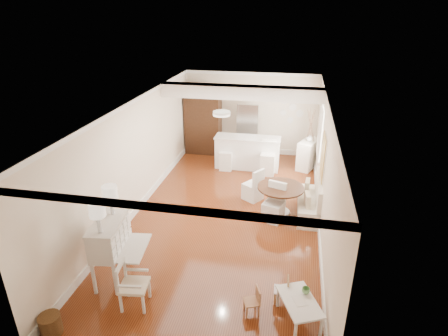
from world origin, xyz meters
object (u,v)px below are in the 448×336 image
(bar_stool_right, at_px, (268,158))
(fridge, at_px, (258,131))
(secretary_bureau, at_px, (111,251))
(slip_chair_near, at_px, (274,203))
(gustavian_armchair, at_px, (134,285))
(wicker_basket, at_px, (50,324))
(kids_chair_a, at_px, (252,301))
(breakfast_counter, at_px, (247,152))
(pantry_cabinet, at_px, (203,121))
(sideboard, at_px, (308,154))
(bar_stool_left, at_px, (226,155))
(dining_table, at_px, (280,201))
(kids_chair_b, at_px, (281,289))
(slip_chair_far, at_px, (253,184))
(kids_table, at_px, (299,311))

(bar_stool_right, distance_m, fridge, 1.57)
(secretary_bureau, height_order, slip_chair_near, secretary_bureau)
(gustavian_armchair, height_order, wicker_basket, gustavian_armchair)
(kids_chair_a, bearing_deg, slip_chair_near, 156.77)
(wicker_basket, distance_m, breakfast_counter, 7.51)
(wicker_basket, bearing_deg, secretary_bureau, 74.79)
(pantry_cabinet, height_order, sideboard, pantry_cabinet)
(gustavian_armchair, bearing_deg, sideboard, -30.90)
(secretary_bureau, distance_m, bar_stool_left, 5.62)
(slip_chair_near, bearing_deg, pantry_cabinet, 142.05)
(dining_table, height_order, bar_stool_left, bar_stool_left)
(bar_stool_right, xyz_separation_m, fridge, (-0.48, 1.45, 0.36))
(wicker_basket, distance_m, kids_chair_b, 3.82)
(kids_chair_b, relative_size, sideboard, 0.54)
(wicker_basket, distance_m, slip_chair_far, 5.72)
(kids_table, height_order, kids_chair_b, kids_chair_b)
(slip_chair_far, xyz_separation_m, breakfast_counter, (-0.44, 2.10, 0.07))
(breakfast_counter, xyz_separation_m, bar_stool_right, (0.68, -0.40, 0.02))
(slip_chair_near, relative_size, sideboard, 0.99)
(wicker_basket, distance_m, slip_chair_near, 5.24)
(breakfast_counter, distance_m, sideboard, 1.94)
(gustavian_armchair, xyz_separation_m, wicker_basket, (-1.07, -0.84, -0.26))
(bar_stool_right, distance_m, sideboard, 1.44)
(sideboard, bearing_deg, pantry_cabinet, -169.76)
(breakfast_counter, relative_size, bar_stool_left, 2.12)
(kids_chair_a, xyz_separation_m, fridge, (-0.73, 7.22, 0.64))
(dining_table, bearing_deg, bar_stool_left, 126.18)
(breakfast_counter, bearing_deg, kids_table, -74.58)
(secretary_bureau, xyz_separation_m, kids_chair_a, (2.69, -0.40, -0.36))
(kids_table, distance_m, pantry_cabinet, 8.08)
(secretary_bureau, relative_size, sideboard, 1.30)
(secretary_bureau, xyz_separation_m, bar_stool_left, (1.13, 5.50, -0.14))
(kids_table, xyz_separation_m, bar_stool_left, (-2.34, 5.91, 0.27))
(kids_chair_a, xyz_separation_m, dining_table, (0.27, 3.40, 0.12))
(kids_chair_b, bearing_deg, bar_stool_left, -162.42)
(gustavian_armchair, distance_m, wicker_basket, 1.39)
(bar_stool_left, height_order, fridge, fridge)
(dining_table, xyz_separation_m, sideboard, (0.70, 3.15, 0.07))
(bar_stool_right, bearing_deg, slip_chair_near, -82.22)
(kids_chair_b, bearing_deg, breakfast_counter, -169.08)
(kids_chair_b, distance_m, breakfast_counter, 5.96)
(wicker_basket, distance_m, fridge, 8.60)
(fridge, bearing_deg, dining_table, -75.41)
(sideboard, bearing_deg, fridge, 179.62)
(pantry_cabinet, distance_m, fridge, 1.92)
(gustavian_armchair, distance_m, bar_stool_right, 6.21)
(kids_table, height_order, bar_stool_left, bar_stool_left)
(slip_chair_near, relative_size, fridge, 0.53)
(breakfast_counter, xyz_separation_m, sideboard, (1.90, 0.37, -0.06))
(slip_chair_far, bearing_deg, gustavian_armchair, 14.29)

